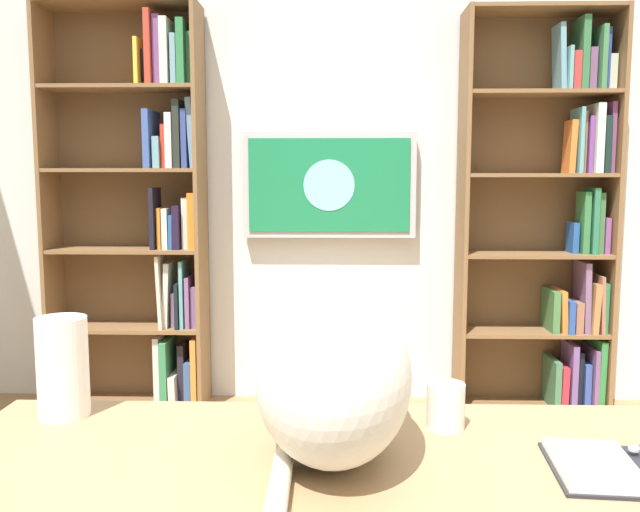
% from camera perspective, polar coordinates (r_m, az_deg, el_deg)
% --- Properties ---
extents(wall_back, '(4.52, 0.06, 2.70)m').
position_cam_1_polar(wall_back, '(3.78, 0.81, 8.06)').
color(wall_back, silver).
rests_on(wall_back, ground).
extents(bookshelf_left, '(0.80, 0.28, 2.12)m').
position_cam_1_polar(bookshelf_left, '(3.79, 19.32, 2.70)').
color(bookshelf_left, brown).
rests_on(bookshelf_left, ground).
extents(bookshelf_right, '(0.84, 0.28, 2.17)m').
position_cam_1_polar(bookshelf_right, '(3.76, -14.52, 3.84)').
color(bookshelf_right, brown).
rests_on(bookshelf_right, ground).
extents(wall_mounted_tv, '(0.95, 0.07, 0.58)m').
position_cam_1_polar(wall_mounted_tv, '(3.69, 0.78, 6.05)').
color(wall_mounted_tv, '#B7B7BC').
extents(cat, '(0.29, 0.59, 0.34)m').
position_cam_1_polar(cat, '(1.29, 1.13, -9.09)').
color(cat, silver).
rests_on(cat, desk).
extents(paper_towel_roll, '(0.11, 0.11, 0.22)m').
position_cam_1_polar(paper_towel_roll, '(1.59, -21.06, -8.80)').
color(paper_towel_roll, white).
rests_on(paper_towel_roll, desk).
extents(coffee_mug, '(0.08, 0.08, 0.10)m').
position_cam_1_polar(coffee_mug, '(1.46, 10.64, -12.43)').
color(coffee_mug, white).
rests_on(coffee_mug, desk).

